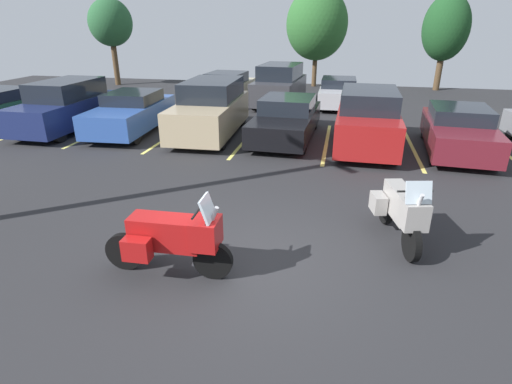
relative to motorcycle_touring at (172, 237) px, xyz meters
name	(u,v)px	position (x,y,z in m)	size (l,w,h in m)	color
ground	(253,264)	(1.21, 0.61, -0.74)	(44.00, 44.00, 0.10)	#262628
motorcycle_touring	(172,237)	(0.00, 0.00, 0.00)	(2.22, 0.97, 1.46)	black
motorcycle_second	(402,209)	(3.80, 1.90, -0.01)	(0.97, 2.10, 1.48)	black
parking_stripes	(247,138)	(-0.73, 8.55, -0.69)	(22.95, 5.08, 0.01)	#EAE066
car_navy	(66,106)	(-7.81, 8.42, 0.21)	(1.84, 4.80, 1.85)	navy
car_blue	(131,113)	(-5.20, 8.59, 0.03)	(2.11, 4.71, 1.47)	#2D519E
car_tan	(210,109)	(-2.15, 8.79, 0.25)	(2.12, 4.94, 1.95)	tan
car_black	(287,119)	(0.65, 8.88, 0.00)	(2.08, 4.95, 1.46)	black
car_red	(367,120)	(3.40, 8.30, 0.24)	(2.02, 4.62, 1.88)	maroon
car_maroon	(458,131)	(6.24, 8.37, 0.00)	(2.20, 4.61, 1.43)	maroon
car_far_champagne	(226,88)	(-3.41, 15.32, 0.01)	(2.24, 4.74, 1.46)	#C1B289
car_far_charcoal	(280,85)	(-0.55, 14.96, 0.27)	(2.24, 4.52, 1.97)	#38383D
car_far_silver	(338,93)	(2.30, 15.31, -0.04)	(1.79, 4.23, 1.34)	#B7B7BC
tree_left	(317,24)	(0.65, 21.60, 3.00)	(3.72, 3.72, 5.81)	#4C3823
tree_center	(110,23)	(-11.98, 19.60, 3.06)	(2.68, 2.68, 5.21)	#4C3823
tree_right	(446,28)	(8.04, 21.60, 2.81)	(2.62, 2.62, 5.37)	#4C3823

